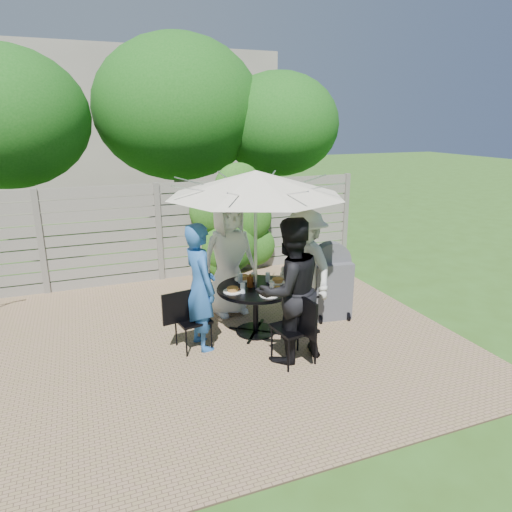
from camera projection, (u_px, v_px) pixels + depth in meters
name	position (u px, v px, depth m)	size (l,w,h in m)	color
backyard_envelope	(119.00, 130.00, 14.51)	(60.00, 60.00, 5.00)	#32541A
patio_table	(256.00, 301.00, 6.41)	(1.22, 1.22, 0.70)	black
umbrella	(256.00, 183.00, 5.93)	(2.72, 2.72, 2.31)	silver
chair_back	(226.00, 295.00, 7.28)	(0.42, 0.62, 0.84)	black
person_back	(229.00, 258.00, 6.98)	(0.88, 0.58, 1.81)	white
chair_left	(192.00, 332.00, 6.02)	(0.64, 0.47, 0.85)	black
person_left	(200.00, 287.00, 5.91)	(0.62, 0.41, 1.71)	#24589F
chair_front	(294.00, 342.00, 5.67)	(0.51, 0.71, 0.95)	black
person_front	(289.00, 291.00, 5.60)	(0.90, 0.70, 1.84)	black
chair_right	(311.00, 302.00, 6.93)	(0.66, 0.44, 0.90)	black
person_right	(305.00, 267.00, 6.70)	(1.12, 0.64, 1.73)	silver
plate_back	(243.00, 278.00, 6.64)	(0.26, 0.26, 0.06)	white
plate_left	(233.00, 290.00, 6.17)	(0.26, 0.26, 0.06)	white
plate_front	(269.00, 294.00, 6.04)	(0.26, 0.26, 0.06)	white
plate_right	(277.00, 281.00, 6.51)	(0.26, 0.26, 0.06)	white
plate_extra	(278.00, 290.00, 6.18)	(0.24, 0.24, 0.06)	white
glass_back	(240.00, 278.00, 6.50)	(0.07, 0.07, 0.14)	silver
glass_left	(243.00, 288.00, 6.12)	(0.07, 0.07, 0.14)	silver
glass_front	(272.00, 287.00, 6.16)	(0.07, 0.07, 0.14)	silver
glass_right	(268.00, 277.00, 6.54)	(0.07, 0.07, 0.14)	silver
syrup_jug	(250.00, 281.00, 6.34)	(0.09, 0.09, 0.16)	#59280C
coffee_cup	(254.00, 277.00, 6.56)	(0.08, 0.08, 0.12)	#C6B293
bbq_grill	(330.00, 284.00, 6.93)	(0.64, 0.53, 1.20)	#4F5054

